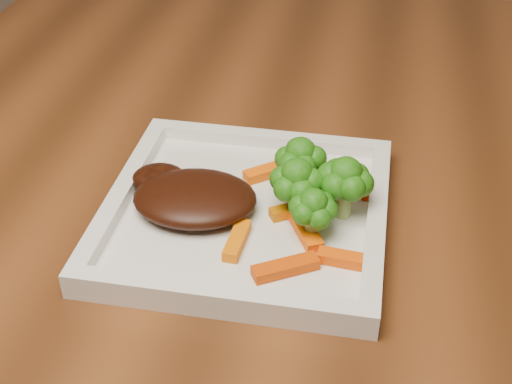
# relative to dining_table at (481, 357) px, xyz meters

# --- Properties ---
(dining_table) EXTENTS (1.60, 0.90, 0.75)m
(dining_table) POSITION_rel_dining_table_xyz_m (0.00, 0.00, 0.00)
(dining_table) COLOR brown
(dining_table) RESTS_ON floor
(plate) EXTENTS (0.27, 0.27, 0.01)m
(plate) POSITION_rel_dining_table_xyz_m (-0.31, -0.21, 0.38)
(plate) COLOR white
(plate) RESTS_ON dining_table
(steak) EXTENTS (0.13, 0.10, 0.03)m
(steak) POSITION_rel_dining_table_xyz_m (-0.36, -0.22, 0.40)
(steak) COLOR #331207
(steak) RESTS_ON plate
(broccoli_0) EXTENTS (0.08, 0.08, 0.07)m
(broccoli_0) POSITION_rel_dining_table_xyz_m (-0.26, -0.17, 0.42)
(broccoli_0) COLOR #156310
(broccoli_0) RESTS_ON plate
(broccoli_1) EXTENTS (0.08, 0.08, 0.06)m
(broccoli_1) POSITION_rel_dining_table_xyz_m (-0.22, -0.20, 0.42)
(broccoli_1) COLOR #236811
(broccoli_1) RESTS_ON plate
(broccoli_2) EXTENTS (0.06, 0.06, 0.06)m
(broccoli_2) POSITION_rel_dining_table_xyz_m (-0.24, -0.24, 0.42)
(broccoli_2) COLOR #1A6410
(broccoli_2) RESTS_ON plate
(broccoli_3) EXTENTS (0.07, 0.07, 0.06)m
(broccoli_3) POSITION_rel_dining_table_xyz_m (-0.26, -0.21, 0.42)
(broccoli_3) COLOR #137213
(broccoli_3) RESTS_ON plate
(carrot_0) EXTENTS (0.06, 0.04, 0.01)m
(carrot_0) POSITION_rel_dining_table_xyz_m (-0.26, -0.29, 0.39)
(carrot_0) COLOR #CA3F03
(carrot_0) RESTS_ON plate
(carrot_1) EXTENTS (0.06, 0.02, 0.01)m
(carrot_1) POSITION_rel_dining_table_xyz_m (-0.20, -0.27, 0.39)
(carrot_1) COLOR #E64B03
(carrot_1) RESTS_ON plate
(carrot_2) EXTENTS (0.02, 0.05, 0.01)m
(carrot_2) POSITION_rel_dining_table_xyz_m (-0.31, -0.26, 0.39)
(carrot_2) COLOR orange
(carrot_2) RESTS_ON plate
(carrot_3) EXTENTS (0.06, 0.03, 0.01)m
(carrot_3) POSITION_rel_dining_table_xyz_m (-0.21, -0.16, 0.39)
(carrot_3) COLOR #FF2504
(carrot_3) RESTS_ON plate
(carrot_4) EXTENTS (0.05, 0.05, 0.01)m
(carrot_4) POSITION_rel_dining_table_xyz_m (-0.30, -0.14, 0.39)
(carrot_4) COLOR #FF5D04
(carrot_4) RESTS_ON plate
(carrot_5) EXTENTS (0.04, 0.06, 0.01)m
(carrot_5) POSITION_rel_dining_table_xyz_m (-0.25, -0.23, 0.39)
(carrot_5) COLOR #FA5B04
(carrot_5) RESTS_ON plate
(carrot_6) EXTENTS (0.05, 0.04, 0.01)m
(carrot_6) POSITION_rel_dining_table_xyz_m (-0.26, -0.21, 0.39)
(carrot_6) COLOR #CB6403
(carrot_6) RESTS_ON plate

